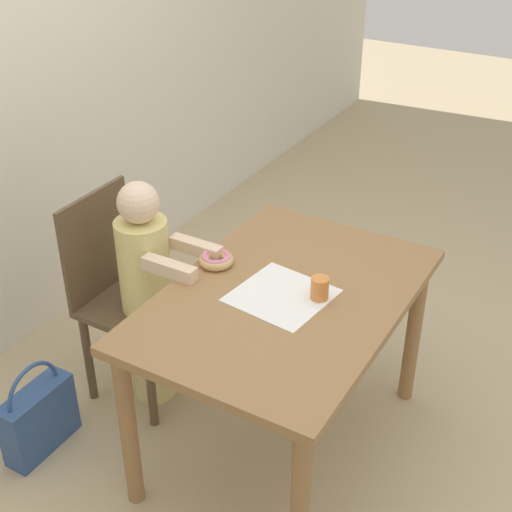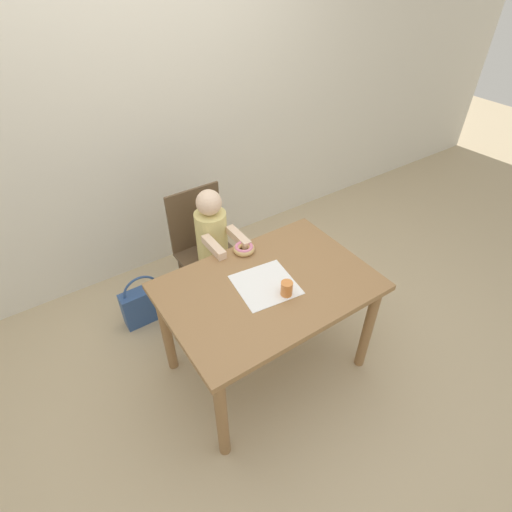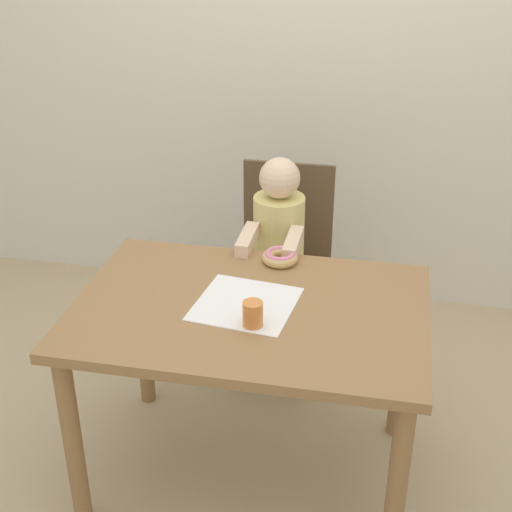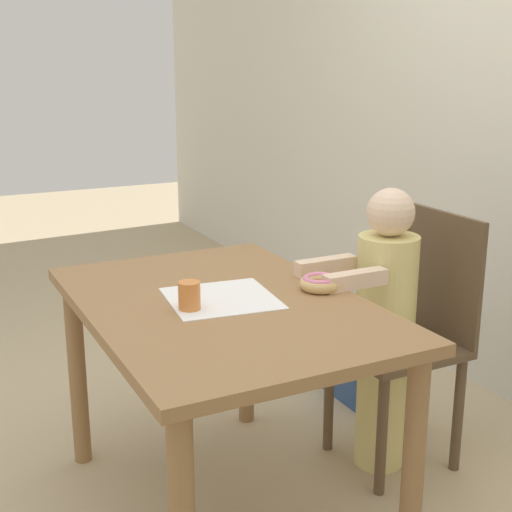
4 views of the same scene
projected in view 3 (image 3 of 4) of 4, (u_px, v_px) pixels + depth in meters
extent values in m
plane|color=tan|center=(251.00, 472.00, 2.59)|extent=(12.00, 12.00, 0.00)
cube|color=silver|center=(313.00, 47.00, 3.24)|extent=(8.00, 0.05, 2.50)
cube|color=olive|center=(250.00, 311.00, 2.28)|extent=(1.13, 0.77, 0.03)
cylinder|color=olive|center=(73.00, 443.00, 2.24)|extent=(0.06, 0.06, 0.67)
cylinder|color=olive|center=(397.00, 491.00, 2.07)|extent=(0.06, 0.06, 0.67)
cylinder|color=olive|center=(143.00, 331.00, 2.81)|extent=(0.06, 0.06, 0.67)
cylinder|color=olive|center=(401.00, 361.00, 2.63)|extent=(0.06, 0.06, 0.67)
cube|color=brown|center=(280.00, 281.00, 2.97)|extent=(0.38, 0.39, 0.03)
cube|color=brown|center=(288.00, 212.00, 3.02)|extent=(0.38, 0.02, 0.44)
cylinder|color=brown|center=(235.00, 343.00, 2.96)|extent=(0.04, 0.04, 0.42)
cylinder|color=brown|center=(311.00, 351.00, 2.90)|extent=(0.04, 0.04, 0.42)
cylinder|color=brown|center=(251.00, 303.00, 3.24)|extent=(0.04, 0.04, 0.42)
cylinder|color=brown|center=(320.00, 311.00, 3.18)|extent=(0.04, 0.04, 0.42)
cylinder|color=#E0D17F|center=(277.00, 330.00, 3.02)|extent=(0.17, 0.17, 0.45)
cylinder|color=#E0D17F|center=(279.00, 242.00, 2.83)|extent=(0.20, 0.20, 0.38)
sphere|color=beige|center=(280.00, 178.00, 2.71)|extent=(0.16, 0.16, 0.16)
cube|color=beige|center=(247.00, 239.00, 2.64)|extent=(0.05, 0.22, 0.05)
cube|color=beige|center=(293.00, 244.00, 2.61)|extent=(0.05, 0.22, 0.05)
torus|color=#DBB270|center=(280.00, 258.00, 2.52)|extent=(0.13, 0.13, 0.04)
torus|color=pink|center=(280.00, 254.00, 2.52)|extent=(0.11, 0.11, 0.02)
cube|color=white|center=(245.00, 304.00, 2.28)|extent=(0.34, 0.34, 0.00)
cube|color=#2D4C84|center=(184.00, 312.00, 3.31)|extent=(0.31, 0.11, 0.28)
torus|color=#2D4C84|center=(182.00, 286.00, 3.25)|extent=(0.25, 0.02, 0.25)
cylinder|color=orange|center=(253.00, 314.00, 2.15)|extent=(0.06, 0.06, 0.08)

